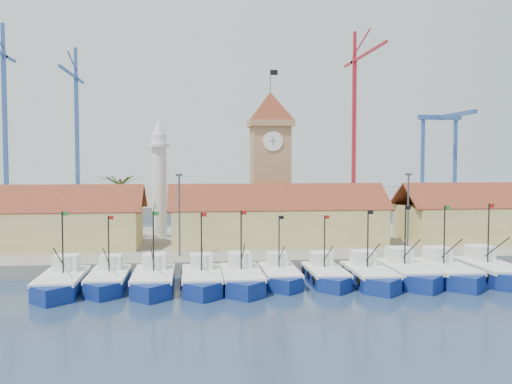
{
  "coord_description": "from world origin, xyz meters",
  "views": [
    {
      "loc": [
        -10.79,
        -50.61,
        12.03
      ],
      "look_at": [
        -2.86,
        18.0,
        8.14
      ],
      "focal_mm": 40.0,
      "sensor_mm": 36.0,
      "label": 1
    }
  ],
  "objects": [
    {
      "name": "quay",
      "position": [
        0.0,
        24.0,
        0.75
      ],
      "size": [
        140.0,
        32.0,
        1.5
      ],
      "primitive_type": "cube",
      "color": "gray",
      "rests_on": "ground"
    },
    {
      "name": "boat_10",
      "position": [
        18.98,
        2.28,
        0.84
      ],
      "size": [
        3.91,
        10.71,
        8.1
      ],
      "color": "navy",
      "rests_on": "ground"
    },
    {
      "name": "clock_tower",
      "position": [
        0.0,
        26.0,
        11.96
      ],
      "size": [
        5.8,
        5.8,
        22.7
      ],
      "color": "#A27653",
      "rests_on": "quay"
    },
    {
      "name": "boat_4",
      "position": [
        -6.03,
        1.98,
        0.79
      ],
      "size": [
        3.7,
        10.13,
        7.67
      ],
      "color": "navy",
      "rests_on": "ground"
    },
    {
      "name": "hall_left",
      "position": [
        -32.0,
        20.0,
        3.99
      ],
      "size": [
        31.2,
        10.13,
        7.61
      ],
      "color": "#D4C574",
      "rests_on": "quay"
    },
    {
      "name": "boat_1",
      "position": [
        -18.47,
        3.01,
        0.74
      ],
      "size": [
        3.47,
        9.51,
        7.2
      ],
      "color": "navy",
      "rests_on": "ground"
    },
    {
      "name": "hall_center",
      "position": [
        0.0,
        20.0,
        3.99
      ],
      "size": [
        27.04,
        10.13,
        7.61
      ],
      "color": "#D4C574",
      "rests_on": "quay"
    },
    {
      "name": "boat_7",
      "position": [
        6.33,
        1.89,
        0.78
      ],
      "size": [
        3.65,
        10.0,
        7.57
      ],
      "color": "navy",
      "rests_on": "ground"
    },
    {
      "name": "crane_blue_near",
      "position": [
        -41.08,
        106.96,
        24.01
      ],
      "size": [
        1.0,
        29.68,
        40.09
      ],
      "color": "#305093",
      "rests_on": "terminal"
    },
    {
      "name": "terminal",
      "position": [
        0.0,
        110.0,
        1.0
      ],
      "size": [
        240.0,
        80.0,
        2.0
      ],
      "primitive_type": "cube",
      "color": "gray",
      "rests_on": "ground"
    },
    {
      "name": "palm_tree",
      "position": [
        -20.0,
        26.0,
        6.25
      ],
      "size": [
        5.6,
        5.03,
        8.39
      ],
      "color": "brown",
      "rests_on": "quay"
    },
    {
      "name": "boat_8",
      "position": [
        10.38,
        2.55,
        0.82
      ],
      "size": [
        3.84,
        10.51,
        7.95
      ],
      "color": "navy",
      "rests_on": "ground"
    },
    {
      "name": "crane_blue_far",
      "position": [
        -57.78,
        100.48,
        26.91
      ],
      "size": [
        1.0,
        34.0,
        44.69
      ],
      "color": "#305093",
      "rests_on": "terminal"
    },
    {
      "name": "ground",
      "position": [
        0.0,
        0.0,
        0.0
      ],
      "size": [
        400.0,
        400.0,
        0.0
      ],
      "primitive_type": "plane",
      "color": "#1C2F4C",
      "rests_on": "ground"
    },
    {
      "name": "boat_5",
      "position": [
        -2.17,
        3.42,
        0.72
      ],
      "size": [
        3.36,
        9.22,
        6.97
      ],
      "color": "navy",
      "rests_on": "ground"
    },
    {
      "name": "boat_3",
      "position": [
        -9.79,
        1.9,
        0.78
      ],
      "size": [
        3.63,
        9.93,
        7.52
      ],
      "color": "navy",
      "rests_on": "ground"
    },
    {
      "name": "crane_red_right",
      "position": [
        34.75,
        103.22,
        27.56
      ],
      "size": [
        1.0,
        35.94,
        45.58
      ],
      "color": "#A71923",
      "rests_on": "terminal"
    },
    {
      "name": "minaret",
      "position": [
        -15.0,
        28.0,
        9.73
      ],
      "size": [
        3.0,
        3.0,
        16.3
      ],
      "color": "silver",
      "rests_on": "quay"
    },
    {
      "name": "boat_9",
      "position": [
        14.34,
        2.32,
        0.82
      ],
      "size": [
        3.83,
        10.5,
        7.94
      ],
      "color": "navy",
      "rests_on": "ground"
    },
    {
      "name": "boat_2",
      "position": [
        -14.26,
        2.09,
        0.79
      ],
      "size": [
        3.7,
        10.13,
        7.66
      ],
      "color": "navy",
      "rests_on": "ground"
    },
    {
      "name": "gantry",
      "position": [
        62.0,
        106.65,
        20.04
      ],
      "size": [
        13.0,
        22.0,
        23.2
      ],
      "color": "#305093",
      "rests_on": "terminal"
    },
    {
      "name": "lamp_posts",
      "position": [
        0.5,
        12.0,
        6.48
      ],
      "size": [
        80.7,
        0.25,
        9.03
      ],
      "color": "#3F3F44",
      "rests_on": "quay"
    },
    {
      "name": "boat_6",
      "position": [
        2.28,
        2.95,
        0.72
      ],
      "size": [
        3.38,
        9.26,
        7.0
      ],
      "color": "navy",
      "rests_on": "ground"
    },
    {
      "name": "boat_0",
      "position": [
        -22.47,
        2.03,
        0.8
      ],
      "size": [
        3.74,
        10.24,
        7.75
      ],
      "color": "navy",
      "rests_on": "ground"
    }
  ]
}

